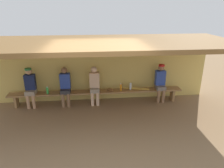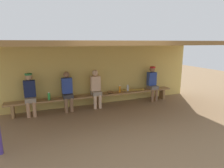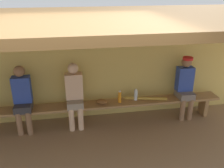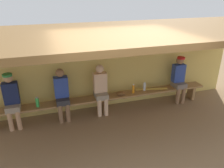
{
  "view_description": "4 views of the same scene",
  "coord_description": "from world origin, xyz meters",
  "px_view_note": "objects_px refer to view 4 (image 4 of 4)",
  "views": [
    {
      "loc": [
        -0.14,
        -5.1,
        3.24
      ],
      "look_at": [
        0.49,
        1.15,
        0.86
      ],
      "focal_mm": 33.05,
      "sensor_mm": 36.0,
      "label": 1
    },
    {
      "loc": [
        -1.93,
        -4.71,
        2.29
      ],
      "look_at": [
        0.4,
        1.21,
        0.88
      ],
      "focal_mm": 30.46,
      "sensor_mm": 36.0,
      "label": 2
    },
    {
      "loc": [
        -0.1,
        -3.02,
        2.8
      ],
      "look_at": [
        0.61,
        1.17,
        1.03
      ],
      "focal_mm": 40.23,
      "sensor_mm": 36.0,
      "label": 3
    },
    {
      "loc": [
        -1.36,
        -3.55,
        3.09
      ],
      "look_at": [
        0.16,
        1.32,
        0.9
      ],
      "focal_mm": 35.61,
      "sensor_mm": 36.0,
      "label": 4
    }
  ],
  "objects_px": {
    "bench": "(104,99)",
    "water_bottle_green": "(144,87)",
    "player_near_post": "(179,77)",
    "baseball_glove_tan": "(120,93)",
    "water_bottle_orange": "(133,89)",
    "player_in_red": "(62,93)",
    "player_rightmost": "(101,88)",
    "player_middle": "(12,98)",
    "water_bottle_blue": "(37,102)",
    "baseball_bat": "(151,89)"
  },
  "relations": [
    {
      "from": "player_near_post",
      "to": "baseball_bat",
      "type": "xyz_separation_m",
      "value": [
        -0.86,
        -0.0,
        -0.25
      ]
    },
    {
      "from": "player_near_post",
      "to": "player_in_red",
      "type": "height_order",
      "value": "player_near_post"
    },
    {
      "from": "baseball_bat",
      "to": "water_bottle_orange",
      "type": "bearing_deg",
      "value": -165.63
    },
    {
      "from": "bench",
      "to": "water_bottle_green",
      "type": "distance_m",
      "value": 1.21
    },
    {
      "from": "player_middle",
      "to": "baseball_bat",
      "type": "relative_size",
      "value": 1.5
    },
    {
      "from": "player_near_post",
      "to": "baseball_glove_tan",
      "type": "height_order",
      "value": "player_near_post"
    },
    {
      "from": "player_rightmost",
      "to": "player_near_post",
      "type": "height_order",
      "value": "player_near_post"
    },
    {
      "from": "bench",
      "to": "water_bottle_green",
      "type": "xyz_separation_m",
      "value": [
        1.19,
        0.04,
        0.19
      ]
    },
    {
      "from": "player_rightmost",
      "to": "water_bottle_blue",
      "type": "height_order",
      "value": "player_rightmost"
    },
    {
      "from": "player_in_red",
      "to": "baseball_bat",
      "type": "distance_m",
      "value": 2.48
    },
    {
      "from": "player_in_red",
      "to": "player_rightmost",
      "type": "bearing_deg",
      "value": 0.0
    },
    {
      "from": "player_in_red",
      "to": "water_bottle_orange",
      "type": "relative_size",
      "value": 5.15
    },
    {
      "from": "player_rightmost",
      "to": "bench",
      "type": "bearing_deg",
      "value": -2.36
    },
    {
      "from": "player_middle",
      "to": "player_near_post",
      "type": "bearing_deg",
      "value": 0.0
    },
    {
      "from": "player_in_red",
      "to": "bench",
      "type": "bearing_deg",
      "value": -0.17
    },
    {
      "from": "baseball_glove_tan",
      "to": "baseball_bat",
      "type": "height_order",
      "value": "baseball_glove_tan"
    },
    {
      "from": "water_bottle_blue",
      "to": "baseball_glove_tan",
      "type": "xyz_separation_m",
      "value": [
        2.13,
        0.02,
        -0.07
      ]
    },
    {
      "from": "player_near_post",
      "to": "baseball_glove_tan",
      "type": "xyz_separation_m",
      "value": [
        -1.79,
        -0.02,
        -0.24
      ]
    },
    {
      "from": "water_bottle_green",
      "to": "bench",
      "type": "bearing_deg",
      "value": -178.11
    },
    {
      "from": "player_middle",
      "to": "player_in_red",
      "type": "bearing_deg",
      "value": -0.02
    },
    {
      "from": "water_bottle_orange",
      "to": "water_bottle_green",
      "type": "relative_size",
      "value": 1.06
    },
    {
      "from": "player_rightmost",
      "to": "player_in_red",
      "type": "height_order",
      "value": "same"
    },
    {
      "from": "water_bottle_orange",
      "to": "player_rightmost",
      "type": "bearing_deg",
      "value": 178.73
    },
    {
      "from": "bench",
      "to": "baseball_glove_tan",
      "type": "bearing_deg",
      "value": -2.05
    },
    {
      "from": "player_in_red",
      "to": "water_bottle_green",
      "type": "relative_size",
      "value": 5.44
    },
    {
      "from": "baseball_bat",
      "to": "player_middle",
      "type": "bearing_deg",
      "value": -167.45
    },
    {
      "from": "player_rightmost",
      "to": "water_bottle_blue",
      "type": "xyz_separation_m",
      "value": [
        -1.59,
        -0.04,
        -0.15
      ]
    },
    {
      "from": "player_middle",
      "to": "water_bottle_orange",
      "type": "xyz_separation_m",
      "value": [
        3.06,
        -0.02,
        -0.16
      ]
    },
    {
      "from": "player_middle",
      "to": "water_bottle_green",
      "type": "bearing_deg",
      "value": 0.6
    },
    {
      "from": "player_near_post",
      "to": "water_bottle_green",
      "type": "xyz_separation_m",
      "value": [
        -1.07,
        0.04,
        -0.17
      ]
    },
    {
      "from": "player_middle",
      "to": "baseball_bat",
      "type": "distance_m",
      "value": 3.62
    },
    {
      "from": "water_bottle_green",
      "to": "player_in_red",
      "type": "bearing_deg",
      "value": -179.08
    },
    {
      "from": "bench",
      "to": "water_bottle_green",
      "type": "height_order",
      "value": "water_bottle_green"
    },
    {
      "from": "water_bottle_blue",
      "to": "baseball_bat",
      "type": "relative_size",
      "value": 0.28
    },
    {
      "from": "bench",
      "to": "baseball_glove_tan",
      "type": "distance_m",
      "value": 0.48
    },
    {
      "from": "player_middle",
      "to": "baseball_glove_tan",
      "type": "relative_size",
      "value": 5.6
    },
    {
      "from": "player_in_red",
      "to": "water_bottle_blue",
      "type": "xyz_separation_m",
      "value": [
        -0.6,
        -0.04,
        -0.15
      ]
    },
    {
      "from": "bench",
      "to": "player_rightmost",
      "type": "distance_m",
      "value": 0.35
    },
    {
      "from": "player_middle",
      "to": "player_rightmost",
      "type": "xyz_separation_m",
      "value": [
        2.14,
        -0.0,
        -0.02
      ]
    },
    {
      "from": "water_bottle_blue",
      "to": "player_rightmost",
      "type": "bearing_deg",
      "value": 1.55
    },
    {
      "from": "water_bottle_orange",
      "to": "baseball_bat",
      "type": "xyz_separation_m",
      "value": [
        0.56,
        0.02,
        -0.09
      ]
    },
    {
      "from": "bench",
      "to": "player_middle",
      "type": "height_order",
      "value": "player_middle"
    },
    {
      "from": "player_rightmost",
      "to": "player_near_post",
      "type": "distance_m",
      "value": 2.33
    },
    {
      "from": "water_bottle_orange",
      "to": "water_bottle_green",
      "type": "distance_m",
      "value": 0.36
    },
    {
      "from": "water_bottle_blue",
      "to": "baseball_bat",
      "type": "bearing_deg",
      "value": 0.75
    },
    {
      "from": "water_bottle_orange",
      "to": "baseball_bat",
      "type": "bearing_deg",
      "value": 1.76
    },
    {
      "from": "bench",
      "to": "water_bottle_orange",
      "type": "bearing_deg",
      "value": -1.17
    },
    {
      "from": "bench",
      "to": "baseball_glove_tan",
      "type": "relative_size",
      "value": 25.0
    },
    {
      "from": "baseball_bat",
      "to": "player_near_post",
      "type": "bearing_deg",
      "value": 12.84
    },
    {
      "from": "baseball_glove_tan",
      "to": "player_near_post",
      "type": "bearing_deg",
      "value": 19.98
    }
  ]
}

